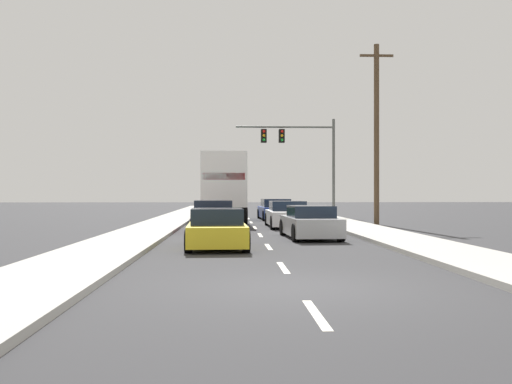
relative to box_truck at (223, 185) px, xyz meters
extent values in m
plane|color=#333335|center=(1.63, 2.22, -2.16)|extent=(140.00, 140.00, 0.00)
cube|color=#B2AFA8|center=(6.40, -2.78, -2.09)|extent=(2.44, 80.00, 0.14)
cube|color=#B2AFA8|center=(-3.14, -2.78, -2.09)|extent=(2.44, 80.00, 0.14)
cube|color=silver|center=(1.63, -25.03, -2.15)|extent=(0.14, 2.00, 0.01)
cube|color=silver|center=(1.63, -20.03, -2.15)|extent=(0.14, 2.00, 0.01)
cube|color=silver|center=(1.63, -15.03, -2.15)|extent=(0.14, 2.00, 0.01)
cube|color=silver|center=(1.63, -10.03, -2.15)|extent=(0.14, 2.00, 0.01)
cube|color=silver|center=(1.63, -5.03, -2.15)|extent=(0.14, 2.00, 0.01)
cube|color=silver|center=(1.63, -0.03, -2.15)|extent=(0.14, 2.00, 0.01)
cube|color=silver|center=(1.63, 4.97, -2.15)|extent=(0.14, 2.00, 0.01)
cube|color=silver|center=(1.63, 9.97, -2.15)|extent=(0.14, 2.00, 0.01)
cube|color=silver|center=(1.63, 14.97, -2.15)|extent=(0.14, 2.00, 0.01)
cube|color=silver|center=(1.63, 19.97, -2.15)|extent=(0.14, 2.00, 0.01)
cube|color=silver|center=(1.63, 24.97, -2.15)|extent=(0.14, 2.00, 0.01)
cube|color=silver|center=(1.63, 29.97, -2.15)|extent=(0.14, 2.00, 0.01)
cube|color=white|center=(0.02, -0.77, 0.24)|extent=(2.56, 5.88, 2.90)
cube|color=red|center=(0.11, -3.65, 0.39)|extent=(2.16, 0.10, 0.36)
cube|color=#196B38|center=(-0.09, 3.15, -0.82)|extent=(2.36, 2.09, 2.06)
cylinder|color=black|center=(-1.24, 3.12, -1.68)|extent=(0.33, 0.97, 0.96)
cylinder|color=black|center=(1.06, 3.18, -1.68)|extent=(0.33, 0.97, 0.96)
cylinder|color=black|center=(-1.09, -1.96, -1.68)|extent=(0.33, 0.97, 0.96)
cylinder|color=black|center=(1.20, -1.89, -1.68)|extent=(0.33, 0.97, 0.96)
cube|color=maroon|center=(-0.32, -7.91, -1.67)|extent=(1.94, 4.44, 0.69)
cube|color=#192333|center=(-0.31, -7.98, -1.05)|extent=(1.66, 2.23, 0.54)
cylinder|color=black|center=(-1.21, -6.29, -1.84)|extent=(0.24, 0.65, 0.64)
cylinder|color=black|center=(0.48, -6.24, -1.84)|extent=(0.24, 0.65, 0.64)
cylinder|color=black|center=(-1.11, -9.58, -1.84)|extent=(0.24, 0.65, 0.64)
cylinder|color=black|center=(0.58, -9.53, -1.84)|extent=(0.24, 0.65, 0.64)
cube|color=yellow|center=(0.02, -15.26, -1.72)|extent=(1.88, 4.08, 0.60)
cube|color=#192333|center=(0.03, -15.50, -1.18)|extent=(1.60, 1.90, 0.48)
cylinder|color=black|center=(-0.84, -13.82, -1.84)|extent=(0.24, 0.65, 0.64)
cylinder|color=black|center=(0.79, -13.76, -1.84)|extent=(0.24, 0.65, 0.64)
cylinder|color=black|center=(-0.75, -16.75, -1.84)|extent=(0.24, 0.65, 0.64)
cylinder|color=black|center=(0.88, -16.69, -1.84)|extent=(0.24, 0.65, 0.64)
cube|color=#1E389E|center=(3.30, 3.31, -1.68)|extent=(2.07, 4.76, 0.67)
cube|color=#192333|center=(3.30, 3.37, -1.09)|extent=(1.76, 2.48, 0.50)
cylinder|color=black|center=(2.35, 5.08, -1.84)|extent=(0.24, 0.65, 0.64)
cylinder|color=black|center=(4.12, 5.15, -1.84)|extent=(0.24, 0.65, 0.64)
cylinder|color=black|center=(2.48, 1.48, -1.84)|extent=(0.24, 0.65, 0.64)
cylinder|color=black|center=(4.26, 1.55, -1.84)|extent=(0.24, 0.65, 0.64)
cube|color=white|center=(3.24, -4.79, -1.68)|extent=(1.92, 4.70, 0.67)
cube|color=#192333|center=(3.24, -4.72, -1.10)|extent=(1.67, 2.19, 0.48)
cylinder|color=black|center=(2.35, -3.01, -1.84)|extent=(0.23, 0.64, 0.64)
cylinder|color=black|center=(4.10, -2.99, -1.84)|extent=(0.23, 0.64, 0.64)
cylinder|color=black|center=(2.39, -6.59, -1.84)|extent=(0.23, 0.64, 0.64)
cylinder|color=black|center=(4.14, -6.57, -1.84)|extent=(0.23, 0.64, 0.64)
cube|color=#B7BABF|center=(3.40, -11.69, -1.69)|extent=(1.90, 4.33, 0.65)
cube|color=#192333|center=(3.41, -11.84, -1.15)|extent=(1.59, 2.12, 0.43)
cylinder|color=black|center=(2.54, -10.15, -1.84)|extent=(0.25, 0.65, 0.64)
cylinder|color=black|center=(4.12, -10.08, -1.84)|extent=(0.25, 0.65, 0.64)
cylinder|color=black|center=(2.68, -13.31, -1.84)|extent=(0.25, 0.65, 0.64)
cylinder|color=black|center=(4.26, -13.24, -1.84)|extent=(0.25, 0.65, 0.64)
cylinder|color=#595B56|center=(7.87, 8.06, 1.35)|extent=(0.20, 0.20, 7.02)
cylinder|color=#595B56|center=(4.35, 8.06, 4.28)|extent=(7.04, 0.14, 0.14)
cube|color=black|center=(4.11, 8.06, 3.63)|extent=(0.40, 0.56, 0.95)
sphere|color=red|center=(4.11, 7.75, 3.93)|extent=(0.20, 0.20, 0.20)
sphere|color=orange|center=(4.11, 7.75, 3.63)|extent=(0.20, 0.20, 0.20)
sphere|color=green|center=(4.11, 7.75, 3.33)|extent=(0.20, 0.20, 0.20)
cube|color=black|center=(2.82, 8.06, 3.63)|extent=(0.40, 0.56, 0.95)
sphere|color=red|center=(2.82, 7.75, 3.93)|extent=(0.20, 0.20, 0.20)
sphere|color=orange|center=(2.82, 7.75, 3.63)|extent=(0.20, 0.20, 0.20)
sphere|color=green|center=(2.82, 7.75, 3.33)|extent=(0.20, 0.20, 0.20)
cylinder|color=brown|center=(8.24, -2.62, 2.66)|extent=(0.28, 0.28, 9.64)
cube|color=brown|center=(8.24, -2.62, 6.88)|extent=(1.80, 0.12, 0.12)
camera|label=1|loc=(0.44, -32.98, -0.47)|focal=40.33mm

